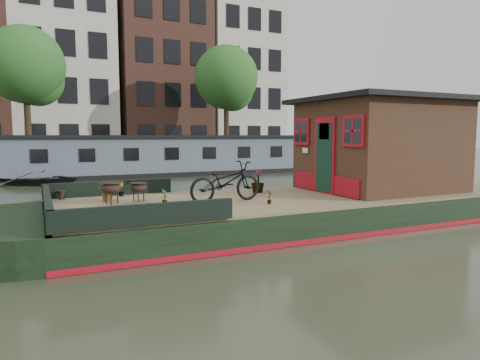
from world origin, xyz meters
name	(u,v)px	position (x,y,z in m)	size (l,w,h in m)	color
ground	(310,220)	(0.00, 0.00, 0.00)	(120.00, 120.00, 0.00)	#2B3421
houseboat_hull	(262,213)	(-1.33, 0.00, 0.27)	(14.01, 4.02, 0.60)	black
houseboat_deck	(310,195)	(0.00, 0.00, 0.62)	(11.80, 3.80, 0.05)	olive
bow_bulwark	(95,201)	(-5.07, 0.00, 0.82)	(3.00, 4.00, 0.35)	black
cabin	(379,144)	(2.19, 0.00, 1.88)	(4.00, 3.50, 2.42)	black
bicycle	(225,182)	(-2.37, -0.22, 1.09)	(0.59, 1.69, 0.89)	black
potted_plant_a	(164,196)	(-3.69, -0.05, 0.83)	(0.19, 0.13, 0.36)	brown
potted_plant_b	(120,189)	(-4.30, 1.65, 0.82)	(0.19, 0.15, 0.34)	brown
potted_plant_c	(106,192)	(-4.72, 0.95, 0.86)	(0.38, 0.33, 0.42)	maroon
potted_plant_d	(258,181)	(-1.01, 0.87, 0.95)	(0.33, 0.33, 0.59)	maroon
potted_plant_e	(269,197)	(-1.64, -0.88, 0.80)	(0.16, 0.11, 0.30)	#A54430
brazier_front	(111,193)	(-4.67, 0.54, 0.88)	(0.43, 0.43, 0.46)	black
brazier_rear	(138,192)	(-4.08, 0.63, 0.86)	(0.39, 0.39, 0.42)	black
bollard_port	(61,195)	(-5.60, 1.70, 0.75)	(0.18, 0.18, 0.21)	black
bollard_stbd	(153,210)	(-4.19, -1.11, 0.74)	(0.16, 0.16, 0.18)	black
dinghy	(38,176)	(-6.10, 11.50, 0.37)	(2.52, 3.53, 0.73)	black
far_houseboat	(162,156)	(0.00, 14.00, 0.97)	(20.40, 4.40, 2.11)	slate
quay	(137,160)	(0.00, 20.50, 0.45)	(60.00, 6.00, 0.90)	#47443F
townhouse_row	(118,63)	(0.15, 27.50, 7.90)	(27.25, 8.00, 16.50)	brown
tree_left	(28,69)	(-6.36, 19.07, 5.89)	(4.40, 4.40, 7.40)	#332316
tree_right	(228,81)	(6.14, 19.07, 5.89)	(4.40, 4.40, 7.40)	#332316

